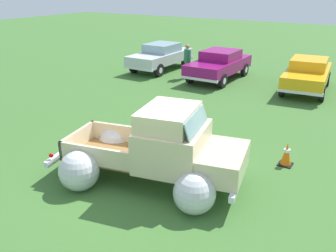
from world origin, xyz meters
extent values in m
plane|color=#3D6B2D|center=(0.00, 0.00, 0.00)|extent=(80.00, 80.00, 0.00)
cylinder|color=black|center=(1.24, 1.15, 0.38)|extent=(0.79, 0.37, 0.76)
cylinder|color=silver|center=(1.24, 1.15, 0.38)|extent=(0.38, 0.30, 0.34)
cylinder|color=black|center=(1.60, -0.55, 0.38)|extent=(0.79, 0.37, 0.76)
cylinder|color=silver|center=(1.60, -0.55, 0.38)|extent=(0.38, 0.30, 0.34)
cylinder|color=black|center=(-1.50, 0.57, 0.38)|extent=(0.79, 0.37, 0.76)
cylinder|color=silver|center=(-1.50, 0.57, 0.38)|extent=(0.38, 0.30, 0.34)
cylinder|color=black|center=(-1.14, -1.13, 0.38)|extent=(0.79, 0.37, 0.76)
cylinder|color=silver|center=(-1.14, -1.13, 0.38)|extent=(0.38, 0.30, 0.34)
sphere|color=silver|center=(-1.51, 0.62, 0.44)|extent=(1.14, 1.14, 0.96)
sphere|color=silver|center=(-1.13, -1.18, 0.44)|extent=(1.14, 1.14, 0.96)
cube|color=olive|center=(-0.93, -0.19, 0.54)|extent=(2.32, 1.93, 0.04)
cube|color=beige|center=(-1.08, 0.52, 0.77)|extent=(2.02, 0.50, 0.50)
cube|color=beige|center=(-0.78, -0.91, 0.77)|extent=(2.02, 0.50, 0.50)
cube|color=beige|center=(0.03, 0.01, 0.77)|extent=(0.39, 1.52, 0.50)
cube|color=beige|center=(-1.89, -0.40, 0.77)|extent=(0.39, 1.52, 0.50)
cube|color=beige|center=(0.64, 0.13, 0.99)|extent=(1.77, 1.96, 0.95)
cube|color=beige|center=(0.54, 0.11, 1.70)|extent=(1.44, 1.74, 0.45)
cube|color=#8CADB7|center=(1.17, 0.24, 1.68)|extent=(0.45, 1.46, 0.38)
cube|color=beige|center=(1.66, 0.35, 0.80)|extent=(1.56, 1.84, 0.55)
sphere|color=silver|center=(1.23, 1.18, 0.42)|extent=(1.09, 1.09, 0.92)
sphere|color=silver|center=(1.60, -0.58, 0.42)|extent=(1.09, 1.09, 0.92)
cube|color=silver|center=(-2.19, -0.46, 0.46)|extent=(0.52, 1.96, 0.14)
cube|color=silver|center=(2.19, 0.46, 0.46)|extent=(0.52, 1.96, 0.14)
sphere|color=red|center=(-2.32, 0.32, 0.64)|extent=(0.13, 0.13, 0.11)
sphere|color=red|center=(-1.99, -1.22, 0.64)|extent=(0.13, 0.13, 0.11)
cylinder|color=black|center=(-5.54, 9.02, 0.33)|extent=(0.21, 0.66, 0.66)
cylinder|color=silver|center=(-5.54, 9.02, 0.33)|extent=(0.22, 0.30, 0.30)
cylinder|color=black|center=(-7.18, 9.04, 0.33)|extent=(0.21, 0.66, 0.66)
cylinder|color=silver|center=(-7.18, 9.04, 0.33)|extent=(0.22, 0.30, 0.30)
cylinder|color=black|center=(-5.51, 11.73, 0.33)|extent=(0.21, 0.66, 0.66)
cylinder|color=silver|center=(-5.51, 11.73, 0.33)|extent=(0.22, 0.30, 0.30)
cylinder|color=black|center=(-7.14, 11.75, 0.33)|extent=(0.21, 0.66, 0.66)
cylinder|color=silver|center=(-7.14, 11.75, 0.33)|extent=(0.22, 0.30, 0.30)
cube|color=silver|center=(-6.34, 10.38, 0.71)|extent=(1.80, 4.25, 0.55)
cube|color=#8CADB7|center=(-6.34, 10.55, 1.21)|extent=(1.53, 1.79, 0.45)
cube|color=silver|center=(-6.32, 12.46, 0.45)|extent=(1.81, 0.12, 0.12)
cube|color=silver|center=(-6.37, 8.31, 0.45)|extent=(1.81, 0.12, 0.12)
cylinder|color=black|center=(-1.88, 8.73, 0.33)|extent=(0.20, 0.66, 0.66)
cylinder|color=silver|center=(-1.88, 8.73, 0.33)|extent=(0.21, 0.30, 0.30)
cylinder|color=black|center=(-3.57, 8.74, 0.33)|extent=(0.20, 0.66, 0.66)
cylinder|color=silver|center=(-3.57, 8.74, 0.33)|extent=(0.21, 0.30, 0.30)
cylinder|color=black|center=(-1.86, 11.47, 0.33)|extent=(0.20, 0.66, 0.66)
cylinder|color=silver|center=(-1.86, 11.47, 0.33)|extent=(0.21, 0.30, 0.30)
cylinder|color=black|center=(-3.55, 11.48, 0.33)|extent=(0.20, 0.66, 0.66)
cylinder|color=silver|center=(-3.55, 11.48, 0.33)|extent=(0.21, 0.30, 0.30)
cube|color=#8C1466|center=(-2.71, 10.11, 0.71)|extent=(1.84, 4.29, 0.55)
cube|color=#8C1466|center=(-2.71, 10.28, 1.21)|extent=(1.59, 1.81, 0.45)
cube|color=silver|center=(-2.70, 12.21, 0.45)|extent=(1.87, 0.11, 0.12)
cube|color=silver|center=(-2.73, 8.01, 0.45)|extent=(1.87, 0.11, 0.12)
cylinder|color=black|center=(2.41, 9.00, 0.33)|extent=(0.26, 0.68, 0.66)
cylinder|color=silver|center=(2.41, 9.00, 0.33)|extent=(0.24, 0.32, 0.30)
cylinder|color=black|center=(0.83, 8.84, 0.33)|extent=(0.26, 0.68, 0.66)
cylinder|color=silver|center=(0.83, 8.84, 0.33)|extent=(0.24, 0.32, 0.30)
cylinder|color=black|center=(2.15, 11.66, 0.33)|extent=(0.26, 0.68, 0.66)
cylinder|color=silver|center=(2.15, 11.66, 0.33)|extent=(0.24, 0.32, 0.30)
cylinder|color=black|center=(0.57, 11.51, 0.33)|extent=(0.26, 0.68, 0.66)
cylinder|color=silver|center=(0.57, 11.51, 0.33)|extent=(0.24, 0.32, 0.30)
cube|color=#F2A819|center=(1.49, 10.25, 0.71)|extent=(2.11, 4.33, 0.55)
cube|color=#F2A819|center=(1.47, 10.42, 1.21)|extent=(1.63, 1.89, 0.45)
cube|color=silver|center=(1.29, 12.29, 0.45)|extent=(1.77, 0.27, 0.12)
cube|color=silver|center=(1.69, 8.21, 0.45)|extent=(1.77, 0.27, 0.12)
cylinder|color=gray|center=(-4.08, 9.42, 0.41)|extent=(0.21, 0.21, 0.83)
cylinder|color=gray|center=(-4.23, 9.52, 0.41)|extent=(0.21, 0.21, 0.83)
cylinder|color=#2D724C|center=(-4.16, 9.47, 1.14)|extent=(0.47, 0.47, 0.62)
cylinder|color=#2D724C|center=(-3.97, 9.35, 1.17)|extent=(0.12, 0.12, 0.59)
cylinder|color=#2D724C|center=(-4.34, 9.59, 1.17)|extent=(0.12, 0.12, 0.59)
sphere|color=#A87A56|center=(-4.16, 9.47, 1.59)|extent=(0.31, 0.31, 0.22)
cube|color=black|center=(2.70, 2.55, 0.01)|extent=(0.36, 0.36, 0.03)
cone|color=orange|center=(2.70, 2.55, 0.33)|extent=(0.28, 0.28, 0.60)
cylinder|color=white|center=(2.70, 2.55, 0.42)|extent=(0.17, 0.17, 0.08)
camera|label=1|loc=(4.62, -6.51, 4.55)|focal=39.09mm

